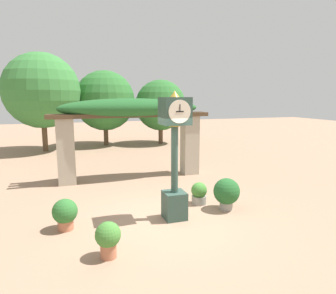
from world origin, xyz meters
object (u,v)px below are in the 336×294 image
potted_plant_near_right (108,237)px  potted_plant_far_right (199,193)px  potted_plant_near_left (227,192)px  pedestal_clock (175,151)px  potted_plant_far_left (65,213)px

potted_plant_near_right → potted_plant_far_right: bearing=36.8°
potted_plant_near_right → potted_plant_far_right: 3.48m
potted_plant_far_right → potted_plant_near_right: bearing=-143.2°
potted_plant_near_left → potted_plant_far_right: 0.82m
pedestal_clock → potted_plant_near_left: size_ratio=3.65×
potted_plant_near_left → potted_plant_near_right: potted_plant_near_left is taller
pedestal_clock → potted_plant_far_right: pedestal_clock is taller
pedestal_clock → potted_plant_far_left: size_ratio=4.34×
potted_plant_far_left → potted_plant_far_right: bearing=9.1°
potted_plant_near_right → potted_plant_far_left: bearing=116.9°
potted_plant_far_right → potted_plant_near_left: bearing=-50.5°
potted_plant_near_left → potted_plant_near_right: 3.61m
potted_plant_far_left → potted_plant_near_left: bearing=-0.8°
potted_plant_near_right → potted_plant_far_right: (2.79, 2.08, -0.09)m
pedestal_clock → potted_plant_far_left: bearing=176.1°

